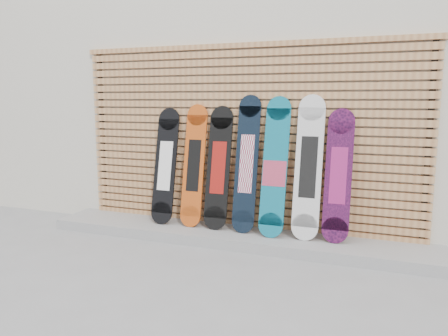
# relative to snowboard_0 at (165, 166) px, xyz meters

# --- Properties ---
(ground) EXTENTS (80.00, 80.00, 0.00)m
(ground) POSITION_rel_snowboard_0_xyz_m (1.10, -0.78, -0.83)
(ground) COLOR gray
(ground) RESTS_ON ground
(building) EXTENTS (12.00, 5.00, 3.60)m
(building) POSITION_rel_snowboard_0_xyz_m (1.60, 2.72, 0.97)
(building) COLOR beige
(building) RESTS_ON ground
(concrete_step) EXTENTS (4.60, 0.70, 0.12)m
(concrete_step) POSITION_rel_snowboard_0_xyz_m (0.95, -0.10, -0.77)
(concrete_step) COLOR gray
(concrete_step) RESTS_ON ground
(slat_wall) EXTENTS (4.26, 0.08, 2.29)m
(slat_wall) POSITION_rel_snowboard_0_xyz_m (0.95, 0.19, 0.38)
(slat_wall) COLOR #B57B4B
(slat_wall) RESTS_ON ground
(snowboard_0) EXTENTS (0.28, 0.33, 1.42)m
(snowboard_0) POSITION_rel_snowboard_0_xyz_m (0.00, 0.00, 0.00)
(snowboard_0) COLOR black
(snowboard_0) RESTS_ON concrete_step
(snowboard_1) EXTENTS (0.26, 0.31, 1.47)m
(snowboard_1) POSITION_rel_snowboard_0_xyz_m (0.39, 0.01, 0.02)
(snowboard_1) COLOR #BF4B14
(snowboard_1) RESTS_ON concrete_step
(snowboard_2) EXTENTS (0.28, 0.31, 1.45)m
(snowboard_2) POSITION_rel_snowboard_0_xyz_m (0.71, 0.01, 0.01)
(snowboard_2) COLOR black
(snowboard_2) RESTS_ON concrete_step
(snowboard_3) EXTENTS (0.26, 0.32, 1.58)m
(snowboard_3) POSITION_rel_snowboard_0_xyz_m (1.06, 0.01, 0.08)
(snowboard_3) COLOR black
(snowboard_3) RESTS_ON concrete_step
(snowboard_4) EXTENTS (0.28, 0.37, 1.57)m
(snowboard_4) POSITION_rel_snowboard_0_xyz_m (1.40, -0.02, 0.06)
(snowboard_4) COLOR #0D6A83
(snowboard_4) RESTS_ON concrete_step
(snowboard_5) EXTENTS (0.30, 0.33, 1.58)m
(snowboard_5) POSITION_rel_snowboard_0_xyz_m (1.77, -0.00, 0.08)
(snowboard_5) COLOR silver
(snowboard_5) RESTS_ON concrete_step
(snowboard_6) EXTENTS (0.28, 0.32, 1.43)m
(snowboard_6) POSITION_rel_snowboard_0_xyz_m (2.09, 0.01, 0.01)
(snowboard_6) COLOR black
(snowboard_6) RESTS_ON concrete_step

